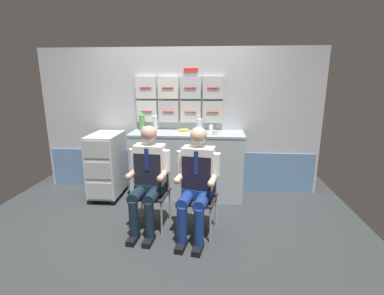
{
  "coord_description": "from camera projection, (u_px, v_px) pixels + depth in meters",
  "views": [
    {
      "loc": [
        0.56,
        -2.8,
        1.72
      ],
      "look_at": [
        0.28,
        0.47,
        0.9
      ],
      "focal_mm": 26.17,
      "sensor_mm": 36.0,
      "label": 1
    }
  ],
  "objects": [
    {
      "name": "service_trolley",
      "position": [
        107.0,
        164.0,
        4.05
      ],
      "size": [
        0.4,
        0.65,
        0.95
      ],
      "color": "black",
      "rests_on": "ground"
    },
    {
      "name": "water_bottle_tall",
      "position": [
        142.0,
        122.0,
        4.14
      ],
      "size": [
        0.08,
        0.08,
        0.27
      ],
      "color": "#539E50",
      "rests_on": "galley_counter"
    },
    {
      "name": "water_bottle_clear",
      "position": [
        155.0,
        123.0,
        4.01
      ],
      "size": [
        0.06,
        0.06,
        0.27
      ],
      "color": "silver",
      "rests_on": "galley_counter"
    },
    {
      "name": "coffee_cup_spare",
      "position": [
        144.0,
        129.0,
        4.03
      ],
      "size": [
        0.06,
        0.06,
        0.07
      ],
      "color": "silver",
      "rests_on": "galley_counter"
    },
    {
      "name": "crew_member_left",
      "position": [
        148.0,
        176.0,
        3.13
      ],
      "size": [
        0.48,
        0.61,
        1.21
      ],
      "color": "black",
      "rests_on": "ground"
    },
    {
      "name": "folding_chair_center",
      "position": [
        200.0,
        188.0,
        3.19
      ],
      "size": [
        0.46,
        0.46,
        0.82
      ],
      "color": "#A8AAAF",
      "rests_on": "ground"
    },
    {
      "name": "snack_banana",
      "position": [
        184.0,
        130.0,
        4.07
      ],
      "size": [
        0.17,
        0.1,
        0.04
      ],
      "color": "yellow",
      "rests_on": "galley_counter"
    },
    {
      "name": "ground",
      "position": [
        164.0,
        235.0,
        3.17
      ],
      "size": [
        4.8,
        4.8,
        0.04
      ],
      "primitive_type": "cube",
      "color": "#2E3132"
    },
    {
      "name": "paper_cup_blue",
      "position": [
        215.0,
        132.0,
        3.81
      ],
      "size": [
        0.06,
        0.06,
        0.06
      ],
      "color": "silver",
      "rests_on": "galley_counter"
    },
    {
      "name": "espresso_cup_small",
      "position": [
        196.0,
        132.0,
        3.79
      ],
      "size": [
        0.07,
        0.07,
        0.08
      ],
      "color": "silver",
      "rests_on": "galley_counter"
    },
    {
      "name": "sparkling_bottle_green",
      "position": [
        199.0,
        125.0,
        3.97
      ],
      "size": [
        0.08,
        0.08,
        0.24
      ],
      "color": "silver",
      "rests_on": "galley_counter"
    },
    {
      "name": "paper_cup_tan",
      "position": [
        211.0,
        128.0,
        4.11
      ],
      "size": [
        0.06,
        0.06,
        0.09
      ],
      "color": "white",
      "rests_on": "galley_counter"
    },
    {
      "name": "galley_bulkhead",
      "position": [
        179.0,
        122.0,
        4.24
      ],
      "size": [
        4.2,
        0.14,
        2.15
      ],
      "color": "#B8BAC0",
      "rests_on": "ground"
    },
    {
      "name": "crew_member_center",
      "position": [
        196.0,
        179.0,
        3.0
      ],
      "size": [
        0.49,
        0.63,
        1.22
      ],
      "color": "black",
      "rests_on": "ground"
    },
    {
      "name": "folding_chair_left",
      "position": [
        153.0,
        183.0,
        3.32
      ],
      "size": [
        0.44,
        0.44,
        0.82
      ],
      "color": "#A8AAAF",
      "rests_on": "ground"
    },
    {
      "name": "galley_counter",
      "position": [
        187.0,
        165.0,
        4.09
      ],
      "size": [
        1.62,
        0.53,
        0.96
      ],
      "color": "#A4B0B3",
      "rests_on": "ground"
    }
  ]
}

